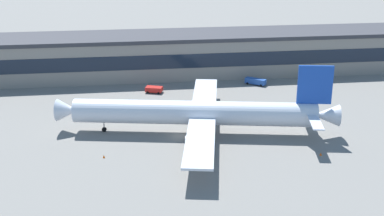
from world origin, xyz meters
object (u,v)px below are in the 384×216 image
Objects in this scene: pushback_tractor at (154,89)px; belt_loader at (255,81)px; airliner at (198,113)px; follow_me_car at (309,81)px; traffic_cone_1 at (104,156)px; traffic_cone_0 at (321,154)px.

pushback_tractor is 31.40m from belt_loader.
airliner is 12.16× the size of pushback_tractor.
follow_me_car is 16.80m from belt_loader.
follow_me_car is 76.12m from traffic_cone_1.
pushback_tractor is 8.31× the size of traffic_cone_1.
traffic_cone_1 is at bearing -133.67° from belt_loader.
belt_loader is 9.66× the size of traffic_cone_1.
airliner is at bearing -75.71° from pushback_tractor.
follow_me_car is 0.76× the size of belt_loader.
traffic_cone_1 is at bearing -154.17° from airliner.
belt_loader is (-16.70, 1.74, 0.06)m from follow_me_car.
airliner is 43.07m from belt_loader.
follow_me_car is (47.88, 2.05, 0.04)m from pushback_tractor.
traffic_cone_0 is 46.40m from traffic_cone_1.
pushback_tractor is 0.86× the size of belt_loader.
airliner reaches higher than traffic_cone_1.
traffic_cone_1 is at bearing 173.97° from traffic_cone_0.
airliner is at bearing -122.28° from belt_loader.
airliner is at bearing -138.93° from follow_me_car.
follow_me_car is at bearing 41.07° from airliner.
pushback_tractor is at bearing 72.58° from traffic_cone_1.
follow_me_car is 7.45× the size of traffic_cone_0.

